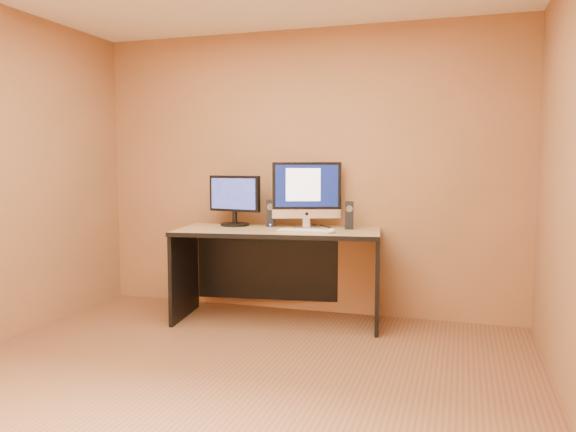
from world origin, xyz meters
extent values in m
plane|color=brown|center=(0.00, 0.00, 0.00)|extent=(4.00, 4.00, 0.00)
cube|color=silver|center=(0.16, 1.50, 0.82)|extent=(0.48, 0.16, 0.02)
ellipsoid|color=white|center=(0.39, 1.48, 0.83)|extent=(0.07, 0.11, 0.04)
cylinder|color=black|center=(0.23, 1.89, 0.82)|extent=(0.16, 0.19, 0.01)
cylinder|color=black|center=(0.09, 1.93, 0.82)|extent=(0.05, 0.19, 0.01)
camera|label=1|loc=(1.41, -3.02, 1.39)|focal=35.00mm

